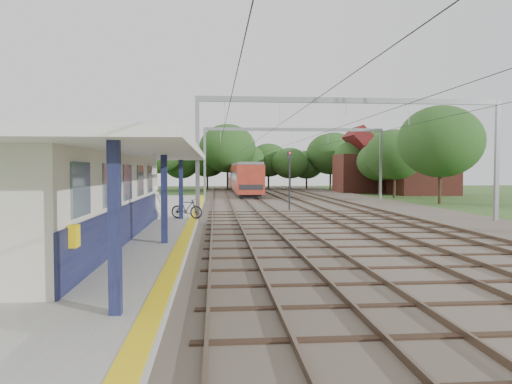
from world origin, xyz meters
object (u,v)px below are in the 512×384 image
person (155,202)px  signal_post (289,173)px  bicycle (187,208)px  train (242,177)px

person → signal_post: (8.63, 8.63, 1.46)m
bicycle → train: 39.21m
train → signal_post: bearing=-86.5°
person → train: 39.45m
person → bicycle: (1.68, 0.00, -0.37)m
bicycle → train: size_ratio=0.05×
train → signal_post: (1.85, -30.23, 0.68)m
bicycle → train: train is taller
train → signal_post: size_ratio=8.01×
bicycle → signal_post: signal_post is taller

